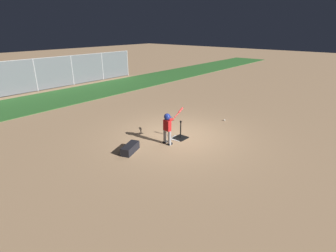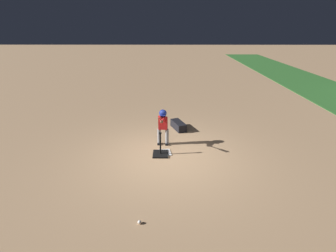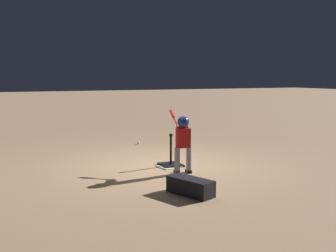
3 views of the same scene
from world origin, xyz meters
name	(u,v)px [view 1 (image 1 of 3)]	position (x,y,z in m)	size (l,w,h in m)	color
ground_plane	(178,136)	(0.00, 0.00, 0.00)	(90.00, 90.00, 0.00)	tan
grass_outfield_strip	(59,98)	(0.00, 9.27, 0.01)	(56.00, 4.15, 0.02)	#33702D
backstop_fence	(35,74)	(0.00, 12.03, 1.14)	(16.27, 0.08, 2.18)	#9E9EA3
home_plate	(177,138)	(-0.24, -0.16, 0.01)	(0.44, 0.44, 0.02)	white
batting_tee	(181,136)	(-0.14, -0.25, 0.08)	(0.51, 0.46, 0.72)	black
batter_child	(168,125)	(-0.83, -0.19, 0.76)	(0.93, 0.38, 1.26)	gray
baseball	(224,120)	(2.79, -0.56, 0.04)	(0.07, 0.07, 0.07)	white
bleachers_right_center	(25,82)	(-0.29, 13.24, 0.49)	(3.11, 2.03, 1.00)	#93969E
bleachers_left_center	(100,70)	(6.61, 14.08, 0.46)	(2.84, 1.80, 0.95)	#93969E
equipment_bag	(130,148)	(-2.21, 0.35, 0.14)	(0.84, 0.32, 0.28)	black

